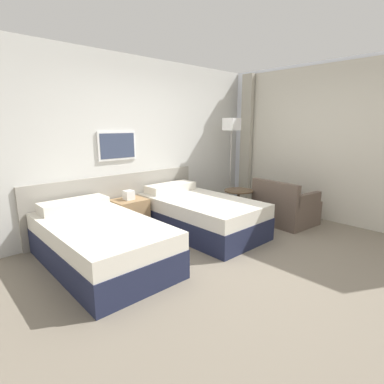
{
  "coord_description": "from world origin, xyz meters",
  "views": [
    {
      "loc": [
        -2.79,
        -2.2,
        1.65
      ],
      "look_at": [
        0.12,
        0.95,
        0.69
      ],
      "focal_mm": 28.0,
      "sensor_mm": 36.0,
      "label": 1
    }
  ],
  "objects_px": {
    "side_table": "(238,199)",
    "armchair": "(285,208)",
    "bed_near_door": "(100,242)",
    "floor_lamp": "(231,132)",
    "bed_near_window": "(200,214)",
    "nightstand": "(130,216)"
  },
  "relations": [
    {
      "from": "bed_near_window",
      "to": "side_table",
      "type": "relative_size",
      "value": 3.58
    },
    {
      "from": "floor_lamp",
      "to": "armchair",
      "type": "height_order",
      "value": "floor_lamp"
    },
    {
      "from": "side_table",
      "to": "armchair",
      "type": "xyz_separation_m",
      "value": [
        0.45,
        -0.64,
        -0.13
      ]
    },
    {
      "from": "bed_near_window",
      "to": "nightstand",
      "type": "distance_m",
      "value": 1.09
    },
    {
      "from": "bed_near_door",
      "to": "bed_near_window",
      "type": "distance_m",
      "value": 1.67
    },
    {
      "from": "nightstand",
      "to": "side_table",
      "type": "bearing_deg",
      "value": -23.5
    },
    {
      "from": "bed_near_door",
      "to": "floor_lamp",
      "type": "height_order",
      "value": "floor_lamp"
    },
    {
      "from": "side_table",
      "to": "floor_lamp",
      "type": "bearing_deg",
      "value": 52.84
    },
    {
      "from": "side_table",
      "to": "armchair",
      "type": "distance_m",
      "value": 0.8
    },
    {
      "from": "nightstand",
      "to": "side_table",
      "type": "distance_m",
      "value": 1.89
    },
    {
      "from": "bed_near_window",
      "to": "side_table",
      "type": "xyz_separation_m",
      "value": [
        0.9,
        -0.05,
        0.11
      ]
    },
    {
      "from": "nightstand",
      "to": "side_table",
      "type": "height_order",
      "value": "nightstand"
    },
    {
      "from": "bed_near_window",
      "to": "nightstand",
      "type": "xyz_separation_m",
      "value": [
        -0.83,
        0.71,
        -0.0
      ]
    },
    {
      "from": "bed_near_door",
      "to": "floor_lamp",
      "type": "xyz_separation_m",
      "value": [
        2.97,
        0.49,
        1.23
      ]
    },
    {
      "from": "bed_near_door",
      "to": "floor_lamp",
      "type": "bearing_deg",
      "value": 9.4
    },
    {
      "from": "bed_near_window",
      "to": "nightstand",
      "type": "relative_size",
      "value": 2.9
    },
    {
      "from": "bed_near_door",
      "to": "armchair",
      "type": "bearing_deg",
      "value": -12.79
    },
    {
      "from": "bed_near_window",
      "to": "side_table",
      "type": "bearing_deg",
      "value": -2.95
    },
    {
      "from": "armchair",
      "to": "side_table",
      "type": "bearing_deg",
      "value": 40.69
    },
    {
      "from": "nightstand",
      "to": "armchair",
      "type": "relative_size",
      "value": 0.71
    },
    {
      "from": "bed_near_door",
      "to": "nightstand",
      "type": "height_order",
      "value": "nightstand"
    },
    {
      "from": "side_table",
      "to": "bed_near_window",
      "type": "bearing_deg",
      "value": 177.05
    }
  ]
}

